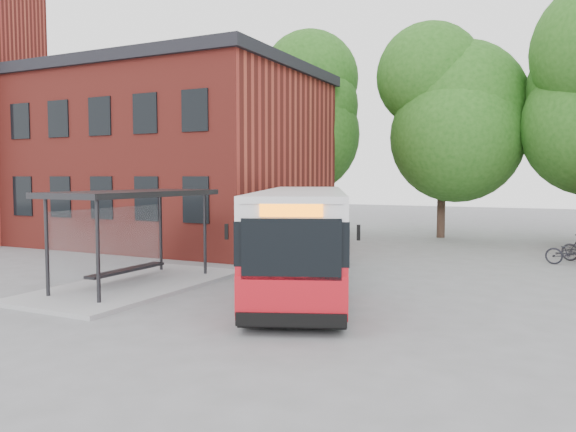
% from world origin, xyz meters
% --- Properties ---
extents(ground, '(100.00, 100.00, 0.00)m').
position_xyz_m(ground, '(0.00, 0.00, 0.00)').
color(ground, slate).
extents(station_building, '(18.40, 10.40, 8.50)m').
position_xyz_m(station_building, '(-13.00, 9.00, 4.25)').
color(station_building, maroon).
rests_on(station_building, ground).
extents(bus_shelter, '(3.60, 7.00, 2.90)m').
position_xyz_m(bus_shelter, '(-4.50, -1.00, 1.45)').
color(bus_shelter, '#28282B').
rests_on(bus_shelter, ground).
extents(tree_0, '(7.92, 7.92, 11.00)m').
position_xyz_m(tree_0, '(-6.00, 16.00, 5.50)').
color(tree_0, '#1F4F15').
rests_on(tree_0, ground).
extents(tree_1, '(7.92, 7.92, 10.40)m').
position_xyz_m(tree_1, '(1.00, 17.00, 5.20)').
color(tree_1, '#1F4F15').
rests_on(tree_1, ground).
extents(city_bus, '(6.49, 11.43, 2.88)m').
position_xyz_m(city_bus, '(-0.19, 1.56, 1.44)').
color(city_bus, red).
rests_on(city_bus, ground).
extents(bicycle_0, '(1.94, 0.98, 0.97)m').
position_xyz_m(bicycle_0, '(7.23, 9.23, 0.49)').
color(bicycle_0, black).
rests_on(bicycle_0, ground).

